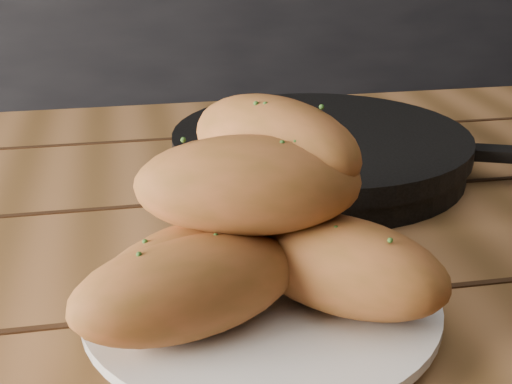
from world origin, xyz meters
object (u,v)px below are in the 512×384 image
object	(u,v)px
table	(400,317)
skillet	(322,151)
plate	(261,306)
bread_rolls	(246,230)

from	to	relation	value
table	skillet	distance (m)	0.20
plate	skillet	xyz separation A→B (m)	(0.12, 0.27, 0.01)
table	plate	distance (m)	0.22
bread_rolls	skillet	size ratio (longest dim) A/B	0.61
table	plate	bearing A→B (deg)	-144.18
plate	skillet	size ratio (longest dim) A/B	0.57
table	bread_rolls	size ratio (longest dim) A/B	5.92
table	plate	xyz separation A→B (m)	(-0.16, -0.11, 0.10)
plate	bread_rolls	xyz separation A→B (m)	(-0.01, -0.00, 0.06)
table	plate	size ratio (longest dim) A/B	6.29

